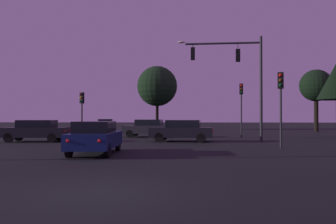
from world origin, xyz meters
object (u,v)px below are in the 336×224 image
at_px(car_parked_lot, 148,128).
at_px(tree_center_horizon, 316,86).
at_px(traffic_light_corner_left, 241,99).
at_px(car_far_lane, 106,125).
at_px(car_crossing_left, 182,130).
at_px(traffic_light_median, 281,94).
at_px(car_crossing_right, 35,130).
at_px(traffic_light_corner_right, 82,106).
at_px(car_nearside_lane, 96,137).
at_px(traffic_signal_mast_arm, 238,69).
at_px(tree_left_far, 157,86).

height_order(car_parked_lot, tree_center_horizon, tree_center_horizon).
relative_size(traffic_light_corner_left, car_far_lane, 1.09).
distance_m(car_crossing_left, car_far_lane, 16.60).
relative_size(traffic_light_median, car_crossing_right, 0.90).
xyz_separation_m(traffic_light_corner_right, car_nearside_lane, (4.20, -11.04, -1.86)).
xyz_separation_m(traffic_signal_mast_arm, car_crossing_left, (-3.98, -0.29, -4.34)).
bearing_deg(car_far_lane, car_crossing_right, -95.12).
bearing_deg(traffic_signal_mast_arm, car_crossing_right, -175.66).
bearing_deg(tree_left_far, traffic_light_median, -71.30).
relative_size(traffic_light_corner_left, car_crossing_right, 0.98).
bearing_deg(traffic_light_corner_right, traffic_light_median, -29.36).
distance_m(car_crossing_left, car_parked_lot, 5.98).
xyz_separation_m(car_far_lane, tree_center_horizon, (24.72, 3.33, 4.69)).
height_order(traffic_light_corner_left, tree_left_far, tree_left_far).
bearing_deg(tree_center_horizon, traffic_light_median, -114.82).
xyz_separation_m(car_nearside_lane, car_crossing_right, (-6.37, 7.53, 0.00)).
bearing_deg(tree_center_horizon, car_crossing_right, -145.17).
xyz_separation_m(traffic_signal_mast_arm, traffic_light_corner_right, (-12.05, 2.43, -2.48)).
bearing_deg(traffic_signal_mast_arm, car_crossing_left, -175.81).
bearing_deg(car_crossing_right, traffic_signal_mast_arm, 4.34).
relative_size(traffic_signal_mast_arm, tree_center_horizon, 1.00).
height_order(traffic_light_median, car_nearside_lane, traffic_light_median).
distance_m(traffic_signal_mast_arm, car_crossing_left, 5.90).
bearing_deg(car_far_lane, traffic_light_corner_left, -33.86).
xyz_separation_m(traffic_light_corner_right, tree_center_horizon, (23.88, 14.61, 2.83)).
bearing_deg(car_crossing_left, car_crossing_right, -175.60).
height_order(car_crossing_left, car_crossing_right, same).
distance_m(traffic_light_corner_left, car_parked_lot, 8.30).
height_order(traffic_light_corner_left, tree_center_horizon, tree_center_horizon).
distance_m(tree_left_far, tree_center_horizon, 20.31).
relative_size(car_parked_lot, tree_left_far, 0.48).
xyz_separation_m(car_nearside_lane, tree_left_far, (0.07, 30.92, 5.25)).
distance_m(car_far_lane, tree_center_horizon, 25.38).
xyz_separation_m(car_crossing_right, tree_left_far, (6.44, 23.39, 5.25)).
relative_size(traffic_light_median, tree_center_horizon, 0.56).
xyz_separation_m(car_crossing_right, car_parked_lot, (7.22, 5.96, -0.00)).
bearing_deg(tree_left_far, car_parked_lot, -87.43).
relative_size(traffic_light_corner_right, car_crossing_right, 0.80).
bearing_deg(traffic_signal_mast_arm, traffic_light_corner_left, 78.04).
bearing_deg(traffic_light_corner_right, car_crossing_left, -18.67).
bearing_deg(tree_center_horizon, car_parked_lot, -147.13).
distance_m(traffic_light_corner_right, car_far_lane, 11.46).
relative_size(car_nearside_lane, car_far_lane, 1.05).
relative_size(traffic_light_median, car_parked_lot, 0.98).
relative_size(car_nearside_lane, car_crossing_right, 0.94).
xyz_separation_m(car_parked_lot, tree_center_horizon, (18.82, 12.16, 4.69)).
xyz_separation_m(car_crossing_right, tree_center_horizon, (26.04, 18.12, 4.69)).
height_order(traffic_light_corner_left, car_crossing_left, traffic_light_corner_left).
xyz_separation_m(traffic_signal_mast_arm, car_crossing_right, (-14.21, -1.08, -4.34)).
xyz_separation_m(traffic_light_corner_left, car_crossing_right, (-15.15, -5.52, -2.41)).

